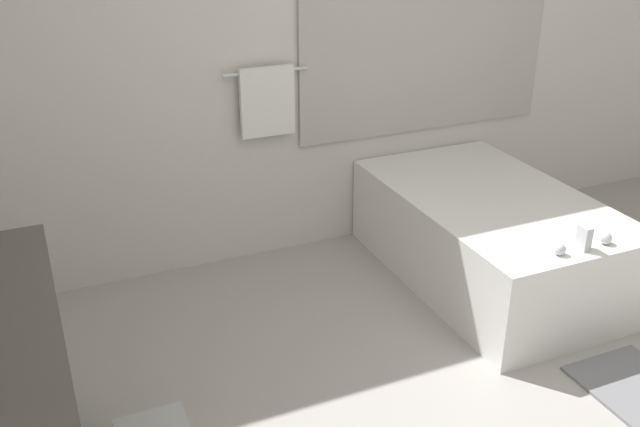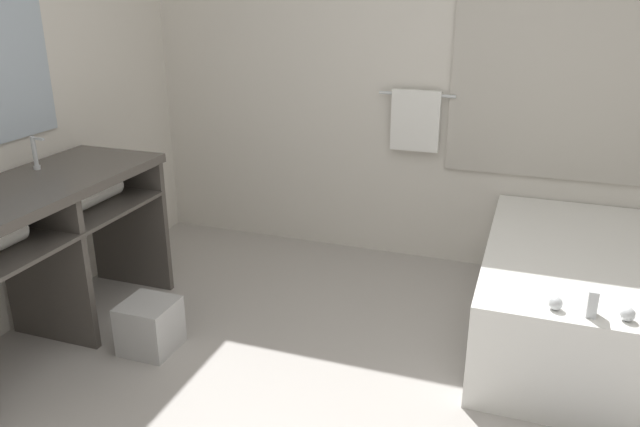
{
  "view_description": "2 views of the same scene",
  "coord_description": "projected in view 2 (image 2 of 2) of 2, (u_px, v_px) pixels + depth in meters",
  "views": [
    {
      "loc": [
        -1.59,
        -1.57,
        2.12
      ],
      "look_at": [
        -0.43,
        1.1,
        0.75
      ],
      "focal_mm": 40.0,
      "sensor_mm": 36.0,
      "label": 1
    },
    {
      "loc": [
        0.46,
        -1.86,
        1.83
      ],
      "look_at": [
        -0.53,
        0.93,
        0.73
      ],
      "focal_mm": 35.0,
      "sensor_mm": 36.0,
      "label": 2
    }
  ],
  "objects": [
    {
      "name": "wall_back_with_blinds",
      "position": [
        472.0,
        65.0,
        3.92
      ],
      "size": [
        7.4,
        0.13,
        2.7
      ],
      "color": "silver",
      "rests_on": "ground_plane"
    },
    {
      "name": "sink_faucet",
      "position": [
        35.0,
        154.0,
        3.32
      ],
      "size": [
        0.09,
        0.04,
        0.18
      ],
      "color": "silver",
      "rests_on": "vanity_counter"
    },
    {
      "name": "bathtub",
      "position": [
        577.0,
        292.0,
        3.32
      ],
      "size": [
        0.96,
        1.6,
        0.64
      ],
      "color": "white",
      "rests_on": "ground_plane"
    },
    {
      "name": "waste_bin",
      "position": [
        150.0,
        326.0,
        3.28
      ],
      "size": [
        0.27,
        0.27,
        0.27
      ],
      "color": "#B2B2B2",
      "rests_on": "ground_plane"
    },
    {
      "name": "vanity_counter",
      "position": [
        42.0,
        227.0,
        3.2
      ],
      "size": [
        0.6,
        1.48,
        0.89
      ],
      "color": "#4C4742",
      "rests_on": "ground_plane"
    }
  ]
}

